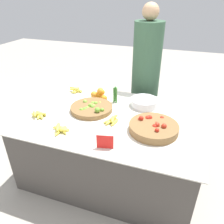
{
  "coord_description": "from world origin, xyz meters",
  "views": [
    {
      "loc": [
        0.6,
        -1.73,
        1.76
      ],
      "look_at": [
        0.0,
        0.0,
        0.74
      ],
      "focal_mm": 35.0,
      "sensor_mm": 36.0,
      "label": 1
    }
  ],
  "objects_px": {
    "vendor_person": "(145,79)",
    "price_sign": "(105,142)",
    "metal_bowl": "(144,102)",
    "lime_bowl": "(92,108)",
    "tomato_basket": "(153,127)"
  },
  "relations": [
    {
      "from": "vendor_person",
      "to": "price_sign",
      "type": "bearing_deg",
      "value": -91.22
    },
    {
      "from": "metal_bowl",
      "to": "vendor_person",
      "type": "xyz_separation_m",
      "value": [
        -0.11,
        0.6,
        0.04
      ]
    },
    {
      "from": "lime_bowl",
      "to": "metal_bowl",
      "type": "distance_m",
      "value": 0.56
    },
    {
      "from": "metal_bowl",
      "to": "price_sign",
      "type": "height_order",
      "value": "price_sign"
    },
    {
      "from": "lime_bowl",
      "to": "tomato_basket",
      "type": "height_order",
      "value": "tomato_basket"
    },
    {
      "from": "metal_bowl",
      "to": "vendor_person",
      "type": "height_order",
      "value": "vendor_person"
    },
    {
      "from": "price_sign",
      "to": "vendor_person",
      "type": "xyz_separation_m",
      "value": [
        0.03,
        1.4,
        0.02
      ]
    },
    {
      "from": "tomato_basket",
      "to": "price_sign",
      "type": "height_order",
      "value": "price_sign"
    },
    {
      "from": "price_sign",
      "to": "tomato_basket",
      "type": "bearing_deg",
      "value": 35.73
    },
    {
      "from": "metal_bowl",
      "to": "vendor_person",
      "type": "distance_m",
      "value": 0.61
    },
    {
      "from": "metal_bowl",
      "to": "price_sign",
      "type": "distance_m",
      "value": 0.82
    },
    {
      "from": "lime_bowl",
      "to": "vendor_person",
      "type": "bearing_deg",
      "value": 66.61
    },
    {
      "from": "lime_bowl",
      "to": "metal_bowl",
      "type": "height_order",
      "value": "lime_bowl"
    },
    {
      "from": "tomato_basket",
      "to": "metal_bowl",
      "type": "height_order",
      "value": "tomato_basket"
    },
    {
      "from": "metal_bowl",
      "to": "price_sign",
      "type": "xyz_separation_m",
      "value": [
        -0.14,
        -0.8,
        0.02
      ]
    }
  ]
}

